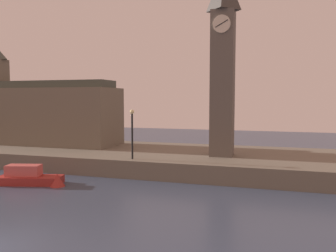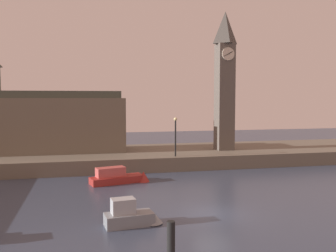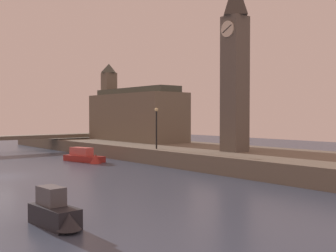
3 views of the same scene
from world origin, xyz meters
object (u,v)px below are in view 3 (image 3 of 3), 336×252
at_px(clock_tower, 235,61).
at_px(boat_dinghy_red, 86,157).
at_px(boat_barge_dark, 56,213).
at_px(parliament_hall, 135,115).
at_px(streetlamp, 156,123).

height_order(clock_tower, boat_dinghy_red, clock_tower).
bearing_deg(boat_barge_dark, clock_tower, 111.75).
bearing_deg(boat_dinghy_red, parliament_hall, 121.96).
bearing_deg(clock_tower, boat_barge_dark, -68.25).
xyz_separation_m(streetlamp, boat_dinghy_red, (-6.06, -4.57, -3.56)).
relative_size(boat_dinghy_red, boat_barge_dark, 1.71).
xyz_separation_m(clock_tower, streetlamp, (-6.91, -3.82, -5.86)).
bearing_deg(clock_tower, parliament_hall, 172.66).
bearing_deg(streetlamp, clock_tower, 28.90).
distance_m(clock_tower, streetlamp, 9.83).
relative_size(clock_tower, boat_dinghy_red, 2.81).
height_order(clock_tower, parliament_hall, clock_tower).
distance_m(boat_dinghy_red, boat_barge_dark, 25.27).
bearing_deg(boat_dinghy_red, streetlamp, 37.02).
xyz_separation_m(boat_dinghy_red, boat_barge_dark, (21.57, -13.16, 0.13)).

